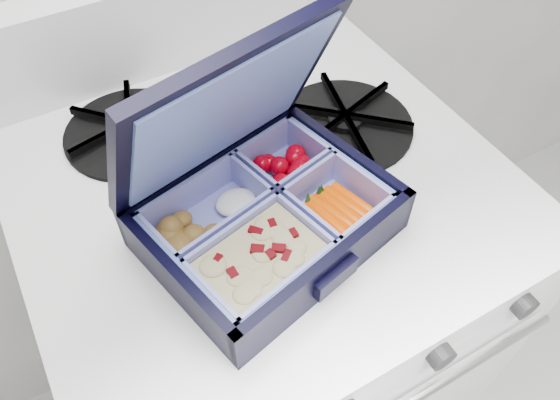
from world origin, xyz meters
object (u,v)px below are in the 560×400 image
bento_box (267,219)px  fork (284,138)px  stove (262,329)px  burner_grate (345,119)px

bento_box → fork: 0.16m
stove → bento_box: bearing=-108.4°
bento_box → burner_grate: (0.17, 0.11, -0.02)m
burner_grate → fork: (-0.08, 0.02, -0.01)m
stove → burner_grate: (0.14, 0.01, 0.45)m
bento_box → fork: bento_box is taller
fork → stove: bearing=-140.6°
bento_box → burner_grate: size_ratio=1.37×
bento_box → burner_grate: bento_box is taller
bento_box → burner_grate: bearing=18.3°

